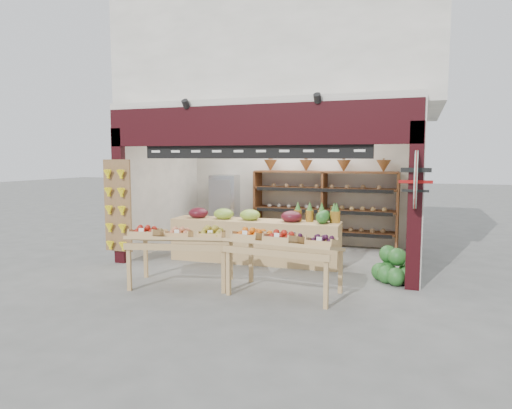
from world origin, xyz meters
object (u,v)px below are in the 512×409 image
object	(u,v)px
mid_counter	(254,239)
display_table_left	(176,237)
back_shelving	(324,195)
cardboard_stack	(229,238)
watermelon_pile	(394,269)
display_table_right	(282,241)
refrigerator	(225,208)

from	to	relation	value
mid_counter	display_table_left	xyz separation A→B (m)	(-0.68, -1.91, 0.32)
back_shelving	cardboard_stack	xyz separation A→B (m)	(-1.99, -0.95, -0.95)
cardboard_stack	watermelon_pile	distance (m)	4.06
display_table_left	display_table_right	xyz separation A→B (m)	(1.79, 0.08, 0.03)
back_shelving	refrigerator	size ratio (longest dim) A/B	2.02
mid_counter	watermelon_pile	world-z (taller)	mid_counter
refrigerator	watermelon_pile	bearing A→B (deg)	-39.04
back_shelving	cardboard_stack	size ratio (longest dim) A/B	3.28
refrigerator	mid_counter	bearing A→B (deg)	-60.64
back_shelving	cardboard_stack	world-z (taller)	back_shelving
cardboard_stack	display_table_left	xyz separation A→B (m)	(0.31, -2.99, 0.53)
cardboard_stack	back_shelving	bearing A→B (deg)	25.51
mid_counter	display_table_right	world-z (taller)	mid_counter
refrigerator	display_table_right	distance (m)	4.64
display_table_right	watermelon_pile	world-z (taller)	display_table_right
mid_counter	watermelon_pile	distance (m)	2.78
back_shelving	display_table_right	size ratio (longest dim) A/B	1.94
refrigerator	display_table_right	bearing A→B (deg)	-63.31
back_shelving	refrigerator	bearing A→B (deg)	-179.32
refrigerator	display_table_left	bearing A→B (deg)	-85.73
watermelon_pile	refrigerator	bearing A→B (deg)	148.57
back_shelving	watermelon_pile	world-z (taller)	back_shelving
mid_counter	display_table_right	distance (m)	2.17
refrigerator	mid_counter	distance (m)	2.53
display_table_left	display_table_right	world-z (taller)	display_table_right
refrigerator	display_table_right	size ratio (longest dim) A/B	0.96
display_table_left	watermelon_pile	world-z (taller)	display_table_left
refrigerator	back_shelving	bearing A→B (deg)	-6.94
cardboard_stack	watermelon_pile	size ratio (longest dim) A/B	1.34
cardboard_stack	display_table_right	size ratio (longest dim) A/B	0.59
mid_counter	watermelon_pile	bearing A→B (deg)	-12.01
refrigerator	cardboard_stack	world-z (taller)	refrigerator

